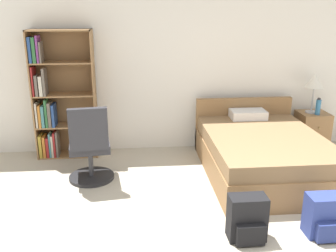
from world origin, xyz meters
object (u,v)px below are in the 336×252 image
at_px(table_lamp, 315,82).
at_px(water_bottle, 318,107).
at_px(nightstand, 312,131).
at_px(bed, 262,153).
at_px(backpack_blue, 324,217).
at_px(bookshelf, 57,100).
at_px(office_chair, 90,149).
at_px(backpack_black, 247,219).

bearing_deg(table_lamp, water_bottle, -69.42).
relative_size(nightstand, table_lamp, 0.98).
distance_m(bed, backpack_blue, 1.43).
height_order(bookshelf, bed, bookshelf).
xyz_separation_m(office_chair, backpack_black, (1.56, -1.35, -0.23)).
bearing_deg(bookshelf, backpack_blue, -38.99).
distance_m(bookshelf, water_bottle, 3.75).
bearing_deg(bookshelf, nightstand, -1.19).
bearing_deg(water_bottle, backpack_blue, -113.70).
bearing_deg(office_chair, table_lamp, 15.05).
bearing_deg(water_bottle, backpack_black, -128.30).
xyz_separation_m(backpack_blue, backpack_black, (-0.73, 0.01, 0.01)).
bearing_deg(water_bottle, nightstand, 90.82).
distance_m(backpack_blue, backpack_black, 0.73).
height_order(bed, office_chair, office_chair).
bearing_deg(office_chair, water_bottle, 12.97).
xyz_separation_m(table_lamp, backpack_blue, (-0.88, -2.21, -0.83)).
distance_m(bed, office_chair, 2.18).
xyz_separation_m(bed, office_chair, (-2.17, -0.06, 0.16)).
bearing_deg(table_lamp, office_chair, -164.95).
bearing_deg(bed, nightstand, 36.85).
xyz_separation_m(office_chair, backpack_blue, (2.29, -1.36, -0.24)).
distance_m(bookshelf, table_lamp, 3.70).
bearing_deg(backpack_blue, nightstand, 67.32).
height_order(table_lamp, backpack_black, table_lamp).
xyz_separation_m(bed, backpack_blue, (0.12, -1.42, -0.09)).
xyz_separation_m(bed, backpack_black, (-0.61, -1.42, -0.07)).
bearing_deg(table_lamp, nightstand, -14.62).
relative_size(bookshelf, table_lamp, 3.08).
height_order(nightstand, water_bottle, water_bottle).
distance_m(table_lamp, backpack_blue, 2.52).
bearing_deg(backpack_black, table_lamp, 53.87).
xyz_separation_m(bookshelf, bed, (2.70, -0.86, -0.56)).
distance_m(nightstand, water_bottle, 0.41).
bearing_deg(backpack_blue, water_bottle, 66.30).
xyz_separation_m(office_chair, water_bottle, (3.21, 0.74, 0.25)).
distance_m(bookshelf, office_chair, 1.13).
height_order(backpack_blue, backpack_black, backpack_black).
bearing_deg(nightstand, bed, -143.15).
relative_size(bookshelf, nightstand, 3.14).
distance_m(nightstand, backpack_black, 2.75).
distance_m(office_chair, backpack_black, 2.08).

